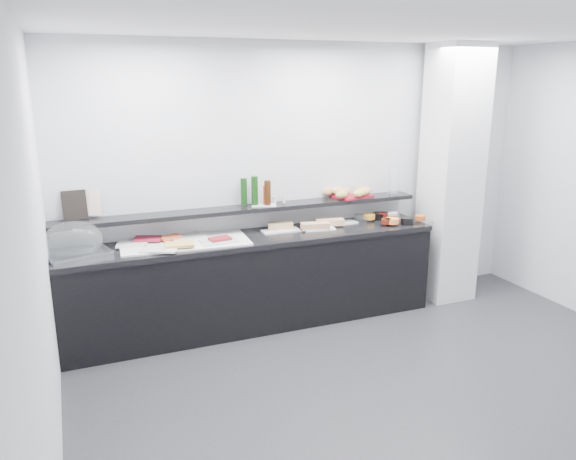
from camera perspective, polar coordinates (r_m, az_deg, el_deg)
name	(u,v)px	position (r m, az deg, el deg)	size (l,w,h in m)	color
ground	(414,396)	(4.57, 12.64, -16.17)	(5.00, 5.00, 0.00)	#2D2D30
back_wall	(309,179)	(5.75, 2.11, 5.15)	(5.00, 0.02, 2.70)	silver
ceiling	(438,22)	(3.94, 15.04, 19.77)	(5.00, 5.00, 0.00)	white
column	(451,176)	(6.22, 16.24, 5.33)	(0.50, 0.50, 2.70)	silver
buffet_cabinet	(255,283)	(5.48, -3.42, -5.43)	(3.60, 0.60, 0.85)	black
counter_top	(254,239)	(5.33, -3.50, -0.91)	(3.62, 0.62, 0.05)	black
wall_shelf	(248,209)	(5.43, -4.13, 2.16)	(3.60, 0.25, 0.04)	black
cloche_base	(78,254)	(5.05, -20.56, -2.27)	(0.50, 0.33, 0.04)	silver
cloche_dome	(73,241)	(5.06, -21.02, -1.03)	(0.50, 0.33, 0.34)	white
linen_runner	(185,242)	(5.18, -10.42, -1.24)	(1.15, 0.54, 0.01)	silver
platter_meat_a	(132,244)	(5.18, -15.58, -1.41)	(0.26, 0.18, 0.01)	white
food_meat_a	(148,239)	(5.25, -14.05, -0.86)	(0.24, 0.15, 0.02)	maroon
platter_salmon	(187,237)	(5.29, -10.21, -0.74)	(0.31, 0.21, 0.01)	silver
food_salmon	(170,237)	(5.25, -11.85, -0.74)	(0.20, 0.12, 0.02)	#CE4E2A
platter_cheese	(160,249)	(4.97, -12.91, -1.92)	(0.31, 0.21, 0.01)	silver
food_cheese	(180,244)	(5.01, -10.96, -1.45)	(0.25, 0.16, 0.02)	#E5B659
platter_meat_b	(219,241)	(5.13, -7.05, -1.11)	(0.32, 0.22, 0.01)	silver
food_meat_b	(220,239)	(5.13, -6.91, -0.89)	(0.19, 0.12, 0.02)	maroon
sandwich_plate_left	(281,231)	(5.48, -0.75, -0.09)	(0.37, 0.16, 0.01)	white
sandwich_food_left	(280,226)	(5.53, -0.77, 0.45)	(0.24, 0.09, 0.06)	tan
tongs_left	(274,230)	(5.46, -1.46, -0.03)	(0.01, 0.01, 0.16)	#B7B9BE
sandwich_plate_mid	(319,229)	(5.55, 3.19, 0.10)	(0.31, 0.13, 0.01)	white
sandwich_food_mid	(315,226)	(5.53, 2.78, 0.43)	(0.28, 0.11, 0.06)	tan
tongs_mid	(304,231)	(5.44, 1.68, -0.08)	(0.01, 0.01, 0.16)	silver
sandwich_plate_right	(342,223)	(5.80, 5.52, 0.71)	(0.32, 0.14, 0.01)	white
sandwich_food_right	(330,222)	(5.68, 4.28, 0.82)	(0.28, 0.11, 0.06)	tan
tongs_right	(335,225)	(5.69, 4.75, 0.55)	(0.01, 0.01, 0.16)	silver
bowl_glass_fruit	(361,218)	(5.91, 7.45, 1.19)	(0.15, 0.15, 0.07)	white
fill_glass_fruit	(369,217)	(5.94, 8.24, 1.35)	(0.12, 0.12, 0.05)	orange
bowl_black_jam	(379,216)	(6.03, 9.22, 1.40)	(0.14, 0.14, 0.07)	black
fill_black_jam	(383,215)	(6.03, 9.59, 1.51)	(0.12, 0.12, 0.05)	#540E0C
bowl_glass_cream	(393,216)	(6.07, 10.59, 1.43)	(0.16, 0.16, 0.07)	white
fill_glass_cream	(391,214)	(6.07, 10.38, 1.57)	(0.15, 0.15, 0.05)	white
bowl_red_jam	(393,221)	(5.86, 10.61, 0.94)	(0.13, 0.13, 0.07)	maroon
fill_red_jam	(386,221)	(5.77, 9.94, 0.88)	(0.10, 0.10, 0.05)	#55190C
bowl_glass_salmon	(394,221)	(5.85, 10.76, 0.91)	(0.14, 0.14, 0.07)	white
fill_glass_salmon	(392,221)	(5.80, 10.50, 0.93)	(0.14, 0.14, 0.05)	#FF903E
bowl_black_fruit	(407,221)	(5.88, 12.02, 0.91)	(0.14, 0.14, 0.07)	black
fill_black_fruit	(420,218)	(5.99, 13.28, 1.23)	(0.11, 0.11, 0.05)	#C64F1B
framed_print	(75,205)	(5.23, -20.87, 2.37)	(0.21, 0.02, 0.26)	black
print_art	(91,203)	(5.26, -19.34, 2.57)	(0.16, 0.00, 0.22)	beige
condiment_tray	(264,205)	(5.47, -2.48, 2.56)	(0.23, 0.14, 0.01)	white
bottle_green_a	(244,192)	(5.44, -4.51, 3.92)	(0.06, 0.06, 0.26)	#11390F
bottle_brown	(268,193)	(5.42, -2.09, 3.80)	(0.06, 0.06, 0.24)	#371C0A
bottle_green_b	(255,191)	(5.43, -3.41, 4.02)	(0.06, 0.06, 0.28)	#11390F
bottle_hot	(265,195)	(5.46, -2.32, 3.57)	(0.04, 0.04, 0.18)	#B10C10
shaker_salt	(275,200)	(5.50, -1.37, 3.08)	(0.03, 0.03, 0.07)	white
shaker_pepper	(284,200)	(5.52, -0.39, 3.11)	(0.03, 0.03, 0.07)	silver
bread_tray	(352,196)	(5.90, 6.55, 3.44)	(0.38, 0.27, 0.02)	maroon
bread_roll_nw	(328,192)	(5.83, 4.07, 3.89)	(0.13, 0.08, 0.08)	#BB7747
bread_roll_n	(338,191)	(5.89, 5.06, 3.97)	(0.13, 0.08, 0.08)	tan
bread_roll_ne	(360,190)	(5.97, 7.33, 4.06)	(0.14, 0.09, 0.08)	#AB7041
bread_roll_sw	(342,195)	(5.71, 5.46, 3.61)	(0.15, 0.10, 0.08)	#B89046
bread_roll_s	(359,193)	(5.79, 7.20, 3.72)	(0.15, 0.09, 0.08)	#D5A651
bread_roll_se	(362,192)	(5.86, 7.53, 3.83)	(0.16, 0.10, 0.08)	tan
bread_roll_midw	(345,192)	(5.85, 5.77, 3.88)	(0.13, 0.08, 0.08)	#B78A45
bread_roll_mide	(365,191)	(5.93, 7.84, 3.97)	(0.14, 0.09, 0.08)	tan
carafe	(394,181)	(6.05, 10.68, 4.93)	(0.10, 0.10, 0.30)	white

